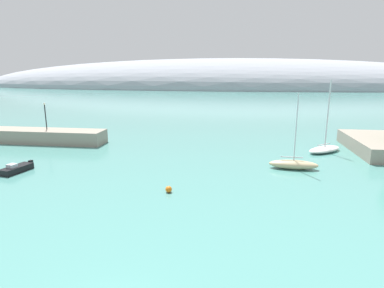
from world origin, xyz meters
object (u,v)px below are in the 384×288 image
sailboat_white_near_shore (325,148)px  sailboat_sand_mid_mooring (293,164)px  motorboat_black_foreground (17,169)px  mooring_buoy_orange (169,189)px  harbor_lamp_post (45,113)px

sailboat_white_near_shore → sailboat_sand_mid_mooring: bearing=-163.1°
sailboat_sand_mid_mooring → motorboat_black_foreground: size_ratio=2.12×
sailboat_white_near_shore → mooring_buoy_orange: (-18.28, -17.79, -0.22)m
mooring_buoy_orange → sailboat_sand_mid_mooring: bearing=35.8°
sailboat_white_near_shore → harbor_lamp_post: (-41.71, 0.49, 4.11)m
sailboat_sand_mid_mooring → harbor_lamp_post: 37.49m
sailboat_sand_mid_mooring → harbor_lamp_post: size_ratio=2.11×
motorboat_black_foreground → mooring_buoy_orange: 18.47m
sailboat_sand_mid_mooring → mooring_buoy_orange: size_ratio=14.28×
motorboat_black_foreground → sailboat_sand_mid_mooring: bearing=111.4°
sailboat_white_near_shore → harbor_lamp_post: bearing=139.1°
sailboat_sand_mid_mooring → motorboat_black_foreground: bearing=-166.8°
sailboat_white_near_shore → motorboat_black_foreground: bearing=161.1°
motorboat_black_foreground → mooring_buoy_orange: (18.12, -3.60, -0.08)m
sailboat_white_near_shore → harbor_lamp_post: size_ratio=2.39×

